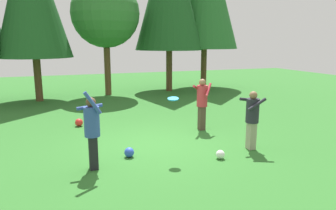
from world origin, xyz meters
TOP-DOWN VIEW (x-y plane):
  - ground_plane at (0.00, 0.00)m, footprint 40.00×40.00m
  - person_thrower at (-1.78, -1.20)m, footprint 0.58×0.51m
  - person_catcher at (2.33, -1.24)m, footprint 0.56×0.52m
  - person_bystander at (1.89, 0.88)m, footprint 0.72×0.73m
  - frisbee at (0.17, -1.07)m, footprint 0.36×0.36m
  - ball_blue at (-0.87, -0.74)m, footprint 0.24×0.24m
  - ball_red at (-1.83, 2.66)m, footprint 0.26×0.26m
  - ball_white at (1.20, -1.61)m, footprint 0.22×0.22m
  - tree_center at (0.14, 8.77)m, footprint 3.50×3.50m

SIDE VIEW (x-z plane):
  - ground_plane at x=0.00m, z-range 0.00..0.00m
  - ball_white at x=1.20m, z-range 0.00..0.22m
  - ball_blue at x=-0.87m, z-range 0.00..0.24m
  - ball_red at x=-1.83m, z-range 0.00..0.26m
  - person_catcher at x=2.33m, z-range 0.14..1.70m
  - person_thrower at x=-1.78m, z-range 0.07..1.88m
  - person_bystander at x=1.89m, z-range 0.15..1.82m
  - frisbee at x=0.17m, z-range 1.43..1.50m
  - tree_center at x=0.14m, z-range 1.22..7.21m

